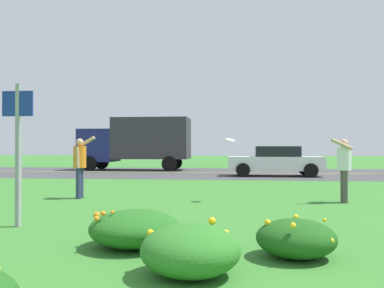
{
  "coord_description": "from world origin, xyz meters",
  "views": [
    {
      "loc": [
        0.76,
        -1.23,
        1.38
      ],
      "look_at": [
        -0.48,
        9.39,
        1.48
      ],
      "focal_mm": 38.63,
      "sensor_mm": 36.0,
      "label": 1
    }
  ],
  "objects_px": {
    "frisbee_white": "(230,140)",
    "sign_post_near_path": "(18,140)",
    "box_truck_navy": "(137,141)",
    "car_white_center_right": "(275,161)",
    "person_catcher_white_shirt": "(344,165)",
    "person_thrower_orange_shirt": "(80,162)"
  },
  "relations": [
    {
      "from": "person_catcher_white_shirt",
      "to": "person_thrower_orange_shirt",
      "type": "bearing_deg",
      "value": 179.51
    },
    {
      "from": "frisbee_white",
      "to": "car_white_center_right",
      "type": "height_order",
      "value": "frisbee_white"
    },
    {
      "from": "person_catcher_white_shirt",
      "to": "box_truck_navy",
      "type": "xyz_separation_m",
      "value": [
        -8.89,
        14.15,
        0.85
      ]
    },
    {
      "from": "sign_post_near_path",
      "to": "person_catcher_white_shirt",
      "type": "height_order",
      "value": "sign_post_near_path"
    },
    {
      "from": "frisbee_white",
      "to": "box_truck_navy",
      "type": "bearing_deg",
      "value": 113.02
    },
    {
      "from": "person_thrower_orange_shirt",
      "to": "car_white_center_right",
      "type": "xyz_separation_m",
      "value": [
        6.04,
        9.59,
        -0.24
      ]
    },
    {
      "from": "frisbee_white",
      "to": "box_truck_navy",
      "type": "relative_size",
      "value": 0.04
    },
    {
      "from": "frisbee_white",
      "to": "sign_post_near_path",
      "type": "bearing_deg",
      "value": -133.15
    },
    {
      "from": "person_catcher_white_shirt",
      "to": "car_white_center_right",
      "type": "relative_size",
      "value": 0.36
    },
    {
      "from": "person_catcher_white_shirt",
      "to": "frisbee_white",
      "type": "relative_size",
      "value": 6.07
    },
    {
      "from": "sign_post_near_path",
      "to": "box_truck_navy",
      "type": "height_order",
      "value": "box_truck_navy"
    },
    {
      "from": "sign_post_near_path",
      "to": "box_truck_navy",
      "type": "relative_size",
      "value": 0.37
    },
    {
      "from": "frisbee_white",
      "to": "car_white_center_right",
      "type": "relative_size",
      "value": 0.06
    },
    {
      "from": "sign_post_near_path",
      "to": "person_catcher_white_shirt",
      "type": "xyz_separation_m",
      "value": [
        6.44,
        3.94,
        -0.56
      ]
    },
    {
      "from": "sign_post_near_path",
      "to": "car_white_center_right",
      "type": "relative_size",
      "value": 0.56
    },
    {
      "from": "sign_post_near_path",
      "to": "person_thrower_orange_shirt",
      "type": "xyz_separation_m",
      "value": [
        -0.48,
        4.0,
        -0.54
      ]
    },
    {
      "from": "person_thrower_orange_shirt",
      "to": "box_truck_navy",
      "type": "distance_m",
      "value": 14.25
    },
    {
      "from": "car_white_center_right",
      "to": "box_truck_navy",
      "type": "height_order",
      "value": "box_truck_navy"
    },
    {
      "from": "person_thrower_orange_shirt",
      "to": "frisbee_white",
      "type": "distance_m",
      "value": 4.13
    },
    {
      "from": "person_catcher_white_shirt",
      "to": "frisbee_white",
      "type": "xyz_separation_m",
      "value": [
        -2.84,
        -0.1,
        0.62
      ]
    },
    {
      "from": "person_catcher_white_shirt",
      "to": "box_truck_navy",
      "type": "distance_m",
      "value": 16.73
    },
    {
      "from": "sign_post_near_path",
      "to": "person_thrower_orange_shirt",
      "type": "distance_m",
      "value": 4.07
    }
  ]
}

